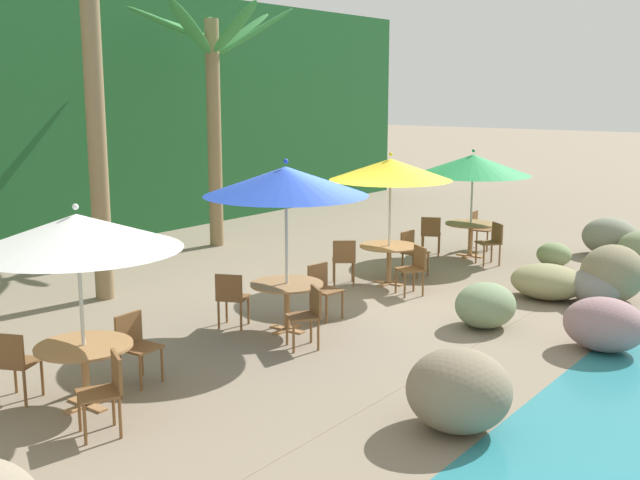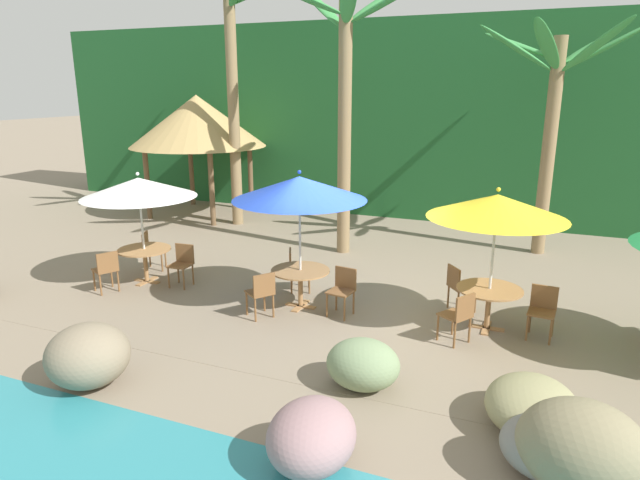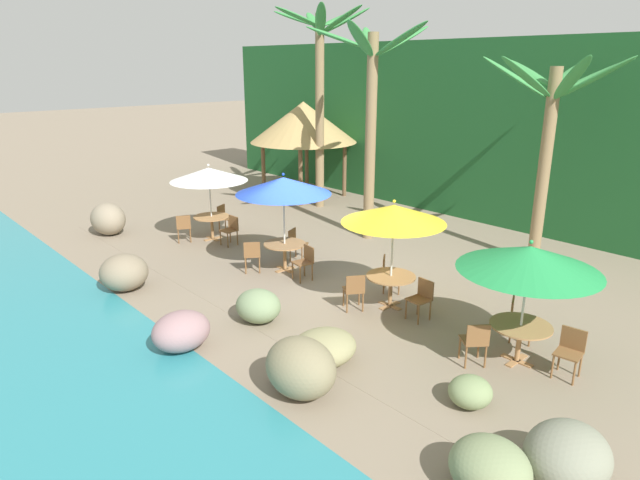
{
  "view_description": "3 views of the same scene",
  "coord_description": "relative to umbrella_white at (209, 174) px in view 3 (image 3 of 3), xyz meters",
  "views": [
    {
      "loc": [
        -9.85,
        -7.21,
        3.58
      ],
      "look_at": [
        -0.24,
        0.07,
        1.25
      ],
      "focal_mm": 43.5,
      "sensor_mm": 36.0,
      "label": 1
    },
    {
      "loc": [
        2.83,
        -8.86,
        4.03
      ],
      "look_at": [
        -0.77,
        -0.0,
        1.36
      ],
      "focal_mm": 30.89,
      "sensor_mm": 36.0,
      "label": 2
    },
    {
      "loc": [
        9.51,
        -8.48,
        5.21
      ],
      "look_at": [
        0.36,
        -0.15,
        1.23
      ],
      "focal_mm": 30.85,
      "sensor_mm": 36.0,
      "label": 3
    }
  ],
  "objects": [
    {
      "name": "ground_plane",
      "position": [
        4.77,
        -0.01,
        -2.04
      ],
      "size": [
        120.0,
        120.0,
        0.0
      ],
      "primitive_type": "plane",
      "color": "gray"
    },
    {
      "name": "terrace_deck",
      "position": [
        4.77,
        -0.01,
        -2.04
      ],
      "size": [
        18.0,
        5.2,
        0.01
      ],
      "color": "gray",
      "rests_on": "ground"
    },
    {
      "name": "foliage_backdrop",
      "position": [
        4.77,
        8.99,
        0.96
      ],
      "size": [
        28.0,
        2.4,
        6.0
      ],
      "color": "#1E5628",
      "rests_on": "ground"
    },
    {
      "name": "rock_seawall",
      "position": [
        6.37,
        -2.96,
        -1.64
      ],
      "size": [
        15.93,
        3.41,
        1.02
      ],
      "color": "#807657",
      "rests_on": "ground"
    },
    {
      "name": "umbrella_white",
      "position": [
        0.0,
        0.0,
        0.0
      ],
      "size": [
        2.33,
        2.33,
        2.36
      ],
      "color": "silver",
      "rests_on": "ground"
    },
    {
      "name": "dining_table_white",
      "position": [
        0.0,
        -0.0,
        -1.43
      ],
      "size": [
        1.1,
        1.1,
        0.74
      ],
      "color": "#A37547",
      "rests_on": "ground"
    },
    {
      "name": "chair_white_seaward",
      "position": [
        0.84,
        0.14,
        -1.53
      ],
      "size": [
        0.44,
        0.45,
        0.87
      ],
      "color": "brown",
      "rests_on": "ground"
    },
    {
      "name": "chair_white_inland",
      "position": [
        -0.44,
        0.73,
        -1.53
      ],
      "size": [
        0.56,
        0.56,
        0.87
      ],
      "color": "brown",
      "rests_on": "ground"
    },
    {
      "name": "chair_white_left",
      "position": [
        -0.31,
        -0.8,
        -1.53
      ],
      "size": [
        0.57,
        0.57,
        0.87
      ],
      "color": "brown",
      "rests_on": "ground"
    },
    {
      "name": "umbrella_blue",
      "position": [
        3.6,
        -0.01,
        0.23
      ],
      "size": [
        2.44,
        2.44,
        2.6
      ],
      "color": "silver",
      "rests_on": "ground"
    },
    {
      "name": "dining_table_blue",
      "position": [
        3.6,
        -0.01,
        -1.43
      ],
      "size": [
        1.1,
        1.1,
        0.74
      ],
      "color": "#A37547",
      "rests_on": "ground"
    },
    {
      "name": "chair_blue_seaward",
      "position": [
        4.46,
        -0.04,
        -1.53
      ],
      "size": [
        0.47,
        0.48,
        0.87
      ],
      "color": "brown",
      "rests_on": "ground"
    },
    {
      "name": "chair_blue_inland",
      "position": [
        3.17,
        0.72,
        -1.53
      ],
      "size": [
        0.56,
        0.56,
        0.87
      ],
      "color": "brown",
      "rests_on": "ground"
    },
    {
      "name": "chair_blue_left",
      "position": [
        3.18,
        -0.76,
        -1.53
      ],
      "size": [
        0.59,
        0.59,
        0.87
      ],
      "color": "brown",
      "rests_on": "ground"
    },
    {
      "name": "umbrella_yellow",
      "position": [
        6.97,
        0.29,
        0.11
      ],
      "size": [
        2.26,
        2.26,
        2.47
      ],
      "color": "silver",
      "rests_on": "ground"
    },
    {
      "name": "dining_table_yellow",
      "position": [
        6.97,
        0.29,
        -1.43
      ],
      "size": [
        1.1,
        1.1,
        0.74
      ],
      "color": "#A37547",
      "rests_on": "ground"
    },
    {
      "name": "chair_yellow_seaward",
      "position": [
        7.83,
        0.31,
        -1.53
      ],
      "size": [
        0.46,
        0.46,
        0.87
      ],
      "color": "brown",
      "rests_on": "ground"
    },
    {
      "name": "chair_yellow_inland",
      "position": [
        6.38,
        0.9,
        -1.53
      ],
      "size": [
        0.6,
        0.59,
        0.87
      ],
      "color": "brown",
      "rests_on": "ground"
    },
    {
      "name": "chair_yellow_left",
      "position": [
        6.59,
        -0.47,
        -1.53
      ],
      "size": [
        0.59,
        0.58,
        0.87
      ],
      "color": "brown",
      "rests_on": "ground"
    },
    {
      "name": "umbrella_green",
      "position": [
        10.13,
        0.19,
        -0.03
      ],
      "size": [
        2.47,
        2.47,
        2.34
      ],
      "color": "silver",
      "rests_on": "ground"
    },
    {
      "name": "dining_table_green",
      "position": [
        10.13,
        0.19,
        -1.43
      ],
      "size": [
        1.1,
        1.1,
        0.74
      ],
      "color": "#A37547",
      "rests_on": "ground"
    },
    {
      "name": "chair_green_seaward",
      "position": [
        10.95,
        0.39,
        -1.53
      ],
      "size": [
        0.48,
        0.48,
        0.87
      ],
      "color": "brown",
      "rests_on": "ground"
    },
    {
      "name": "chair_green_inland",
      "position": [
        9.68,
        0.91,
        -1.53
      ],
      "size": [
        0.57,
        0.56,
        0.87
      ],
      "color": "brown",
      "rests_on": "ground"
    },
    {
      "name": "chair_green_left",
      "position": [
        9.67,
        -0.54,
        -1.53
      ],
      "size": [
        0.6,
        0.59,
        0.87
      ],
      "color": "brown",
      "rests_on": "ground"
    },
    {
      "name": "palm_tree_nearest",
      "position": [
        -0.83,
        5.3,
        2.82
      ],
      "size": [
        3.52,
        3.66,
        7.12
      ],
      "color": "olive",
      "rests_on": "ground"
    },
    {
      "name": "palm_tree_second",
      "position": [
        3.13,
        3.71,
        2.13
      ],
      "size": [
        3.46,
        3.69,
        6.34
      ],
      "color": "olive",
      "rests_on": "ground"
    },
    {
      "name": "palm_tree_third",
      "position": [
        7.7,
        5.49,
        1.78
      ],
      "size": [
        3.74,
        3.82,
        5.44
      ],
      "color": "olive",
      "rests_on": "ground"
    },
    {
      "name": "palapa_hut",
      "position": [
        -2.61,
        5.99,
        0.94
      ],
      "size": [
        4.28,
        4.28,
        3.79
      ],
      "color": "brown",
      "rests_on": "ground"
    }
  ]
}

